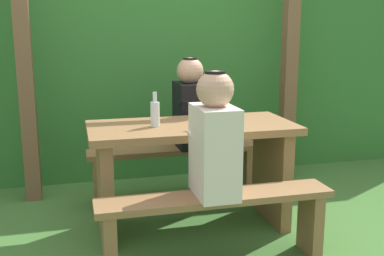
# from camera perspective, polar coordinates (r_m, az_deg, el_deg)

# --- Properties ---
(ground_plane) EXTENTS (12.00, 12.00, 0.00)m
(ground_plane) POSITION_cam_1_polar(r_m,az_deg,el_deg) (3.39, 0.00, -11.96)
(ground_plane) COLOR #427331
(hedge_backdrop) EXTENTS (6.40, 0.96, 2.21)m
(hedge_backdrop) POSITION_cam_1_polar(r_m,az_deg,el_deg) (4.72, -5.10, 8.79)
(hedge_backdrop) COLOR #30702C
(hedge_backdrop) RESTS_ON ground_plane
(pergola_post_left) EXTENTS (0.12, 0.12, 2.25)m
(pergola_post_left) POSITION_cam_1_polar(r_m,az_deg,el_deg) (3.87, -19.90, 7.65)
(pergola_post_left) COLOR brown
(pergola_post_left) RESTS_ON ground_plane
(pergola_post_right) EXTENTS (0.12, 0.12, 2.25)m
(pergola_post_right) POSITION_cam_1_polar(r_m,az_deg,el_deg) (4.30, 11.91, 8.51)
(pergola_post_right) COLOR brown
(pergola_post_right) RESTS_ON ground_plane
(picnic_table) EXTENTS (1.40, 0.64, 0.75)m
(picnic_table) POSITION_cam_1_polar(r_m,az_deg,el_deg) (3.21, 0.00, -3.70)
(picnic_table) COLOR olive
(picnic_table) RESTS_ON ground_plane
(bench_near) EXTENTS (1.40, 0.24, 0.44)m
(bench_near) POSITION_cam_1_polar(r_m,az_deg,el_deg) (2.77, 2.95, -10.58)
(bench_near) COLOR olive
(bench_near) RESTS_ON ground_plane
(bench_far) EXTENTS (1.40, 0.24, 0.44)m
(bench_far) POSITION_cam_1_polar(r_m,az_deg,el_deg) (3.79, -2.12, -4.21)
(bench_far) COLOR olive
(bench_far) RESTS_ON ground_plane
(person_white_shirt) EXTENTS (0.25, 0.35, 0.72)m
(person_white_shirt) POSITION_cam_1_polar(r_m,az_deg,el_deg) (2.62, 2.77, -1.37)
(person_white_shirt) COLOR silver
(person_white_shirt) RESTS_ON bench_near
(person_black_coat) EXTENTS (0.25, 0.35, 0.72)m
(person_black_coat) POSITION_cam_1_polar(r_m,az_deg,el_deg) (3.71, -0.22, 2.68)
(person_black_coat) COLOR black
(person_black_coat) RESTS_ON bench_far
(drinking_glass) EXTENTS (0.08, 0.08, 0.08)m
(drinking_glass) POSITION_cam_1_polar(r_m,az_deg,el_deg) (3.23, 1.80, 1.48)
(drinking_glass) COLOR silver
(drinking_glass) RESTS_ON picnic_table
(bottle_left) EXTENTS (0.07, 0.07, 0.23)m
(bottle_left) POSITION_cam_1_polar(r_m,az_deg,el_deg) (3.05, 2.13, 1.79)
(bottle_left) COLOR silver
(bottle_left) RESTS_ON picnic_table
(bottle_right) EXTENTS (0.06, 0.06, 0.23)m
(bottle_right) POSITION_cam_1_polar(r_m,az_deg,el_deg) (3.07, -4.56, 1.84)
(bottle_right) COLOR silver
(bottle_right) RESTS_ON picnic_table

